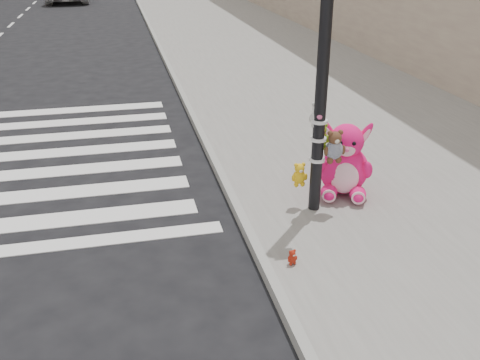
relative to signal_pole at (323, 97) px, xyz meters
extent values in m
plane|color=black|center=(-2.63, -1.81, -1.76)|extent=(120.00, 120.00, 0.00)
cube|color=slate|center=(2.37, 8.19, -1.69)|extent=(7.00, 80.00, 0.14)
cube|color=gray|center=(-1.08, 8.19, -1.69)|extent=(0.12, 80.00, 0.15)
cylinder|color=black|center=(-0.03, -0.01, 0.38)|extent=(0.16, 0.16, 4.00)
cylinder|color=white|center=(-0.03, -0.01, -0.87)|extent=(0.22, 0.22, 0.04)
cylinder|color=white|center=(-0.03, -0.01, -0.57)|extent=(0.22, 0.22, 0.04)
cylinder|color=white|center=(-0.03, -0.01, -0.32)|extent=(0.22, 0.22, 0.04)
ellipsoid|color=#FF1572|center=(0.26, 0.17, -1.52)|extent=(0.36, 0.45, 0.21)
ellipsoid|color=#FF1572|center=(0.65, 0.02, -1.52)|extent=(0.36, 0.45, 0.21)
ellipsoid|color=#FF1572|center=(0.57, 0.39, -1.25)|extent=(0.91, 0.85, 0.73)
ellipsoid|color=#F9BFD1|center=(0.48, 0.16, -1.28)|extent=(0.43, 0.28, 0.48)
sphere|color=#FF1572|center=(0.57, 0.39, -0.79)|extent=(0.65, 0.65, 0.50)
ellipsoid|color=#FF1572|center=(0.36, 0.50, -0.73)|extent=(0.36, 0.22, 0.51)
ellipsoid|color=#FF1572|center=(0.79, 0.33, -0.73)|extent=(0.36, 0.22, 0.51)
camera|label=1|loc=(-2.57, -6.37, 1.92)|focal=40.00mm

